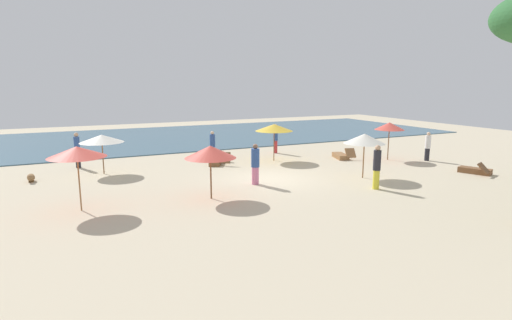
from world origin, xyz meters
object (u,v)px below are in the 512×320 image
object	(u,v)px
umbrella_5	(365,139)
person_2	(77,150)
umbrella_0	(210,152)
umbrella_4	(77,152)
person_5	(377,167)
person_3	(213,145)
umbrella_1	(274,128)
person_4	(276,138)
person_1	(428,146)
lounger_0	(217,161)
umbrella_2	(102,139)
umbrella_3	(389,126)
dog	(31,178)
lounger_2	(341,156)
person_0	(255,164)
lounger_1	(476,170)

from	to	relation	value
umbrella_5	person_2	world-z (taller)	umbrella_5
umbrella_0	umbrella_4	xyz separation A→B (m)	(-4.76, 0.56, 0.26)
person_2	person_5	distance (m)	15.52
umbrella_4	person_3	xyz separation A→B (m)	(7.71, 7.51, -1.29)
umbrella_1	person_4	size ratio (longest dim) A/B	1.15
person_1	person_3	distance (m)	12.72
umbrella_0	lounger_0	xyz separation A→B (m)	(2.61, 6.44, -1.71)
umbrella_2	umbrella_5	size ratio (longest dim) A/B	1.00
umbrella_5	umbrella_2	bearing A→B (deg)	150.39
umbrella_3	umbrella_5	distance (m)	5.45
person_2	dog	xyz separation A→B (m)	(-2.16, -2.53, -0.80)
lounger_0	umbrella_3	bearing A→B (deg)	-17.58
umbrella_2	person_5	distance (m)	13.29
person_1	person_2	xyz separation A→B (m)	(-18.69, 6.68, 0.14)
person_1	umbrella_5	bearing A→B (deg)	-163.45
umbrella_3	umbrella_2	bearing A→B (deg)	168.21
umbrella_3	lounger_2	bearing A→B (deg)	145.86
umbrella_3	person_5	distance (m)	7.42
umbrella_0	person_0	world-z (taller)	umbrella_0
umbrella_2	dog	xyz separation A→B (m)	(-3.25, -0.34, -1.60)
umbrella_4	person_1	xyz separation A→B (m)	(18.97, 1.59, -1.29)
umbrella_0	person_0	xyz separation A→B (m)	(2.60, 1.36, -0.96)
lounger_2	umbrella_3	bearing A→B (deg)	-34.14
lounger_2	dog	world-z (taller)	lounger_2
umbrella_0	umbrella_3	world-z (taller)	umbrella_3
umbrella_2	umbrella_0	bearing A→B (deg)	-62.95
umbrella_4	person_2	xyz separation A→B (m)	(0.28, 8.27, -1.16)
umbrella_2	person_2	world-z (taller)	umbrella_2
lounger_1	person_5	size ratio (longest dim) A/B	0.93
lounger_0	lounger_2	distance (m)	7.63
lounger_0	person_0	distance (m)	5.13
person_1	person_5	size ratio (longest dim) A/B	0.88
lounger_0	dog	world-z (taller)	lounger_0
umbrella_1	lounger_0	bearing A→B (deg)	173.41
umbrella_0	lounger_0	bearing A→B (deg)	67.95
person_4	lounger_1	bearing A→B (deg)	-57.64
umbrella_4	person_4	xyz separation A→B (m)	(12.15, 7.78, -1.16)
umbrella_3	person_1	xyz separation A→B (m)	(1.89, -1.21, -1.15)
umbrella_1	umbrella_5	world-z (taller)	umbrella_1
umbrella_3	person_5	world-z (taller)	umbrella_3
dog	lounger_0	bearing A→B (deg)	0.84
lounger_1	person_4	bearing A→B (deg)	122.36
lounger_0	person_5	size ratio (longest dim) A/B	0.89
umbrella_1	person_3	bearing A→B (deg)	146.79
umbrella_0	lounger_0	size ratio (longest dim) A/B	1.25
umbrella_3	person_3	size ratio (longest dim) A/B	1.32
person_1	person_5	bearing A→B (deg)	-152.27
umbrella_4	person_3	distance (m)	10.84
person_3	lounger_1	bearing A→B (deg)	-41.89
person_3	person_4	world-z (taller)	person_4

